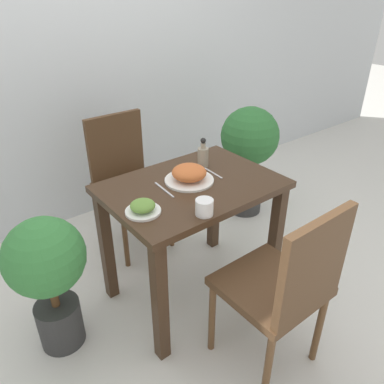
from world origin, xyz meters
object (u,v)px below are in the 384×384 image
at_px(potted_plant_left, 48,270).
at_px(food_plate, 189,174).
at_px(chair_far, 126,175).
at_px(sauce_bottle, 203,156).
at_px(side_plate, 143,207).
at_px(potted_plant_right, 249,148).
at_px(drink_cup, 204,207).
at_px(chair_near, 285,284).

bearing_deg(potted_plant_left, food_plate, -6.81).
relative_size(chair_far, sauce_bottle, 5.27).
bearing_deg(potted_plant_left, side_plate, -26.68).
relative_size(potted_plant_left, potted_plant_right, 0.86).
relative_size(drink_cup, sauce_bottle, 0.48).
distance_m(side_plate, potted_plant_left, 0.54).
bearing_deg(chair_far, chair_near, -89.42).
bearing_deg(potted_plant_left, chair_near, -45.57).
bearing_deg(potted_plant_right, chair_far, 166.02).
height_order(food_plate, drink_cup, food_plate).
relative_size(chair_near, chair_far, 1.00).
distance_m(side_plate, sauce_bottle, 0.57).
xyz_separation_m(food_plate, potted_plant_right, (0.91, 0.44, -0.22)).
xyz_separation_m(drink_cup, sauce_bottle, (0.32, 0.40, 0.03)).
xyz_separation_m(chair_near, sauce_bottle, (0.18, 0.78, 0.28)).
distance_m(drink_cup, potted_plant_left, 0.79).
relative_size(side_plate, drink_cup, 2.00).
bearing_deg(chair_near, drink_cup, -70.21).
xyz_separation_m(sauce_bottle, potted_plant_left, (-0.94, -0.00, -0.33)).
distance_m(chair_far, potted_plant_left, 0.94).
relative_size(drink_cup, potted_plant_left, 0.11).
relative_size(food_plate, side_plate, 1.58).
relative_size(food_plate, potted_plant_right, 0.30).
relative_size(chair_near, food_plate, 3.50).
distance_m(chair_near, food_plate, 0.73).
bearing_deg(chair_far, sauce_bottle, -71.30).
height_order(chair_far, sauce_bottle, chair_far).
bearing_deg(food_plate, chair_far, 91.89).
bearing_deg(chair_far, food_plate, -88.11).
height_order(chair_near, potted_plant_left, chair_near).
bearing_deg(chair_far, potted_plant_left, -142.11).
xyz_separation_m(chair_far, food_plate, (0.02, -0.67, 0.26)).
xyz_separation_m(chair_far, potted_plant_left, (-0.74, -0.58, -0.04)).
bearing_deg(drink_cup, chair_far, 82.73).
xyz_separation_m(food_plate, side_plate, (-0.35, -0.12, -0.01)).
distance_m(chair_near, potted_plant_left, 1.08).
xyz_separation_m(side_plate, potted_plant_left, (-0.41, 0.21, -0.29)).
height_order(food_plate, sauce_bottle, sauce_bottle).
height_order(chair_near, sauce_bottle, chair_near).
bearing_deg(side_plate, food_plate, 18.10).
height_order(side_plate, drink_cup, drink_cup).
height_order(chair_near, chair_far, same).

